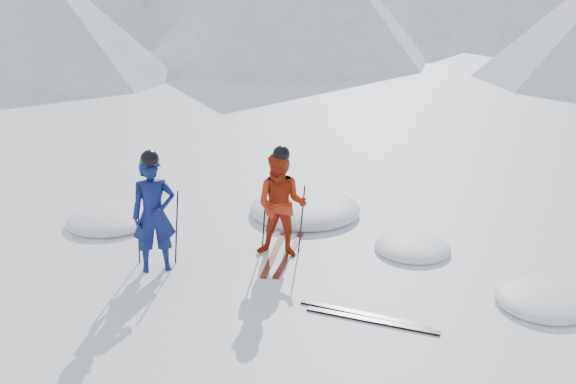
{
  "coord_description": "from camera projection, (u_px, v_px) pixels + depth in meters",
  "views": [
    {
      "loc": [
        -0.51,
        -8.02,
        4.02
      ],
      "look_at": [
        -1.36,
        0.5,
        1.1
      ],
      "focal_mm": 38.0,
      "sensor_mm": 36.0,
      "label": 1
    }
  ],
  "objects": [
    {
      "name": "ground",
      "position": [
        378.0,
        278.0,
        8.8
      ],
      "size": [
        160.0,
        160.0,
        0.0
      ],
      "primitive_type": "plane",
      "color": "white",
      "rests_on": "ground"
    },
    {
      "name": "skier_blue",
      "position": [
        154.0,
        215.0,
        8.81
      ],
      "size": [
        0.74,
        0.61,
        1.72
      ],
      "primitive_type": "imported",
      "rotation": [
        0.0,
        0.0,
        0.38
      ],
      "color": "#0D1851",
      "rests_on": "ground"
    },
    {
      "name": "skier_red",
      "position": [
        281.0,
        205.0,
        9.29
      ],
      "size": [
        0.86,
        0.71,
        1.66
      ],
      "primitive_type": "imported",
      "rotation": [
        0.0,
        0.0,
        -0.1
      ],
      "color": "#A8260D",
      "rests_on": "ground"
    },
    {
      "name": "pole_blue_left",
      "position": [
        139.0,
        229.0,
        9.07
      ],
      "size": [
        0.12,
        0.08,
        1.15
      ],
      "primitive_type": "cylinder",
      "rotation": [
        0.05,
        0.08,
        0.0
      ],
      "color": "black",
      "rests_on": "ground"
    },
    {
      "name": "pole_blue_right",
      "position": [
        177.0,
        227.0,
        9.12
      ],
      "size": [
        0.12,
        0.07,
        1.15
      ],
      "primitive_type": "cylinder",
      "rotation": [
        -0.04,
        0.08,
        0.0
      ],
      "color": "black",
      "rests_on": "ground"
    },
    {
      "name": "pole_red_left",
      "position": [
        264.0,
        216.0,
        9.65
      ],
      "size": [
        0.11,
        0.09,
        1.1
      ],
      "primitive_type": "cylinder",
      "rotation": [
        0.06,
        0.08,
        0.0
      ],
      "color": "black",
      "rests_on": "ground"
    },
    {
      "name": "pole_red_right",
      "position": [
        302.0,
        219.0,
        9.5
      ],
      "size": [
        0.11,
        0.08,
        1.1
      ],
      "primitive_type": "cylinder",
      "rotation": [
        -0.05,
        0.08,
        0.0
      ],
      "color": "black",
      "rests_on": "ground"
    },
    {
      "name": "ski_worn_left",
      "position": [
        274.0,
        254.0,
        9.57
      ],
      "size": [
        0.2,
        1.7,
        0.03
      ],
      "primitive_type": "cube",
      "rotation": [
        0.0,
        0.0,
        -0.07
      ],
      "color": "black",
      "rests_on": "ground"
    },
    {
      "name": "ski_worn_right",
      "position": [
        289.0,
        254.0,
        9.55
      ],
      "size": [
        0.32,
        1.7,
        0.03
      ],
      "primitive_type": "cube",
      "rotation": [
        0.0,
        0.0,
        -0.14
      ],
      "color": "black",
      "rests_on": "ground"
    },
    {
      "name": "ski_loose_a",
      "position": [
        363.0,
        314.0,
        7.81
      ],
      "size": [
        1.65,
        0.59,
        0.03
      ],
      "primitive_type": "cube",
      "rotation": [
        0.0,
        0.0,
        1.27
      ],
      "color": "black",
      "rests_on": "ground"
    },
    {
      "name": "ski_loose_b",
      "position": [
        371.0,
        321.0,
        7.66
      ],
      "size": [
        1.66,
        0.54,
        0.03
      ],
      "primitive_type": "cube",
      "rotation": [
        0.0,
        0.0,
        1.3
      ],
      "color": "black",
      "rests_on": "ground"
    },
    {
      "name": "snow_lumps",
      "position": [
        289.0,
        227.0,
        10.65
      ],
      "size": [
        8.13,
        4.71,
        0.45
      ],
      "color": "white",
      "rests_on": "ground"
    }
  ]
}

